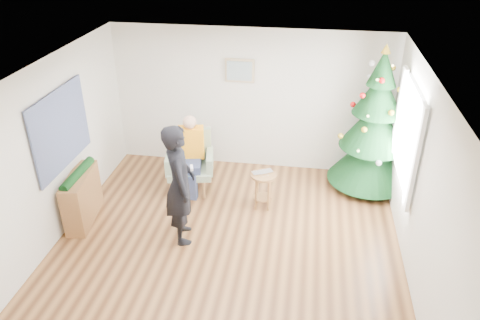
% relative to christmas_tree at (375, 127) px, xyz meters
% --- Properties ---
extents(floor, '(5.00, 5.00, 0.00)m').
position_rel_christmas_tree_xyz_m(floor, '(-2.15, -2.03, -1.14)').
color(floor, brown).
rests_on(floor, ground).
extents(ceiling, '(5.00, 5.00, 0.00)m').
position_rel_christmas_tree_xyz_m(ceiling, '(-2.15, -2.03, 1.46)').
color(ceiling, white).
rests_on(ceiling, wall_back).
extents(wall_back, '(5.00, 0.00, 5.00)m').
position_rel_christmas_tree_xyz_m(wall_back, '(-2.15, 0.47, 0.16)').
color(wall_back, silver).
rests_on(wall_back, floor).
extents(wall_front, '(5.00, 0.00, 5.00)m').
position_rel_christmas_tree_xyz_m(wall_front, '(-2.15, -4.53, 0.16)').
color(wall_front, silver).
rests_on(wall_front, floor).
extents(wall_left, '(0.00, 5.00, 5.00)m').
position_rel_christmas_tree_xyz_m(wall_left, '(-4.65, -2.03, 0.16)').
color(wall_left, silver).
rests_on(wall_left, floor).
extents(wall_right, '(0.00, 5.00, 5.00)m').
position_rel_christmas_tree_xyz_m(wall_right, '(0.35, -2.03, 0.16)').
color(wall_right, silver).
rests_on(wall_right, floor).
extents(window_panel, '(0.04, 1.30, 1.40)m').
position_rel_christmas_tree_xyz_m(window_panel, '(0.32, -1.03, 0.36)').
color(window_panel, white).
rests_on(window_panel, wall_right).
extents(curtains, '(0.05, 1.75, 1.50)m').
position_rel_christmas_tree_xyz_m(curtains, '(0.29, -1.03, 0.36)').
color(curtains, white).
rests_on(curtains, wall_right).
extents(christmas_tree, '(1.40, 1.40, 2.53)m').
position_rel_christmas_tree_xyz_m(christmas_tree, '(0.00, 0.00, 0.00)').
color(christmas_tree, '#3F2816').
rests_on(christmas_tree, floor).
extents(stool, '(0.41, 0.41, 0.61)m').
position_rel_christmas_tree_xyz_m(stool, '(-1.75, -0.96, -0.83)').
color(stool, brown).
rests_on(stool, floor).
extents(laptop, '(0.40, 0.35, 0.03)m').
position_rel_christmas_tree_xyz_m(laptop, '(-1.75, -0.96, -0.51)').
color(laptop, silver).
rests_on(laptop, stool).
extents(armchair, '(0.88, 0.84, 1.02)m').
position_rel_christmas_tree_xyz_m(armchair, '(-3.06, -0.53, -0.76)').
color(armchair, gray).
rests_on(armchair, floor).
extents(seated_person, '(0.49, 0.67, 1.33)m').
position_rel_christmas_tree_xyz_m(seated_person, '(-3.05, -0.59, -0.45)').
color(seated_person, navy).
rests_on(seated_person, armchair).
extents(standing_man, '(0.63, 0.77, 1.83)m').
position_rel_christmas_tree_xyz_m(standing_man, '(-2.83, -1.94, -0.23)').
color(standing_man, black).
rests_on(standing_man, floor).
extents(game_controller, '(0.08, 0.13, 0.04)m').
position_rel_christmas_tree_xyz_m(game_controller, '(-2.64, -1.97, 0.08)').
color(game_controller, white).
rests_on(game_controller, standing_man).
extents(console, '(0.43, 1.03, 0.80)m').
position_rel_christmas_tree_xyz_m(console, '(-4.48, -1.75, -0.74)').
color(console, brown).
rests_on(console, floor).
extents(garland, '(0.14, 0.90, 0.14)m').
position_rel_christmas_tree_xyz_m(garland, '(-4.48, -1.75, -0.32)').
color(garland, black).
rests_on(garland, console).
extents(tapestry, '(0.03, 1.50, 1.15)m').
position_rel_christmas_tree_xyz_m(tapestry, '(-4.61, -1.73, 0.41)').
color(tapestry, black).
rests_on(tapestry, wall_left).
extents(framed_picture, '(0.52, 0.05, 0.42)m').
position_rel_christmas_tree_xyz_m(framed_picture, '(-2.35, 0.43, 0.71)').
color(framed_picture, tan).
rests_on(framed_picture, wall_back).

